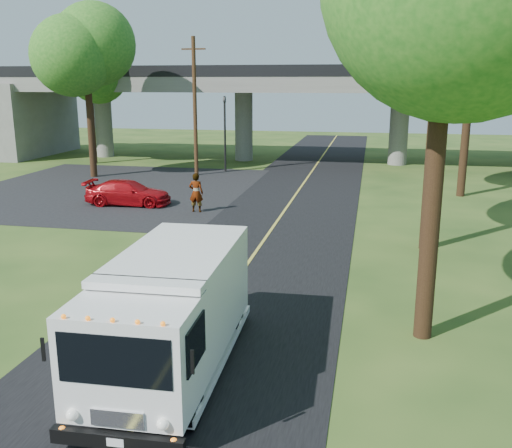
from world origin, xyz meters
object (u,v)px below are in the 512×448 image
(utility_pole, at_px, (195,106))
(tree_right_far, at_px, (479,39))
(step_van, at_px, (171,311))
(tree_left_lot, at_px, (87,53))
(pedestrian, at_px, (196,193))
(traffic_signal, at_px, (225,126))
(tree_left_far, at_px, (89,64))
(red_sedan, at_px, (128,193))

(utility_pole, bearing_deg, tree_right_far, -14.00)
(step_van, bearing_deg, tree_left_lot, 118.46)
(tree_right_far, height_order, pedestrian, tree_right_far)
(traffic_signal, bearing_deg, step_van, -77.86)
(tree_left_far, xyz_separation_m, pedestrian, (12.63, -14.61, -6.49))
(utility_pole, distance_m, red_sedan, 10.64)
(red_sedan, bearing_deg, pedestrian, -107.00)
(utility_pole, bearing_deg, tree_left_far, 157.57)
(pedestrian, bearing_deg, utility_pole, -72.70)
(tree_right_far, distance_m, tree_left_lot, 23.09)
(traffic_signal, relative_size, utility_pole, 0.58)
(step_van, distance_m, pedestrian, 15.74)
(utility_pole, xyz_separation_m, pedestrian, (3.34, -10.77, -3.63))
(tree_left_far, bearing_deg, step_van, -60.56)
(tree_left_lot, bearing_deg, red_sedan, -53.39)
(tree_left_far, bearing_deg, utility_pole, -22.43)
(traffic_signal, distance_m, red_sedan, 12.31)
(tree_left_lot, bearing_deg, utility_pole, 18.97)
(step_van, xyz_separation_m, pedestrian, (-4.17, 15.16, -0.47))
(traffic_signal, xyz_separation_m, red_sedan, (-2.08, -11.85, -2.57))
(traffic_signal, distance_m, step_van, 28.63)
(step_van, xyz_separation_m, red_sedan, (-8.09, 16.09, -0.79))
(tree_left_far, relative_size, step_van, 1.57)
(traffic_signal, height_order, utility_pole, utility_pole)
(traffic_signal, height_order, tree_left_lot, tree_left_lot)
(traffic_signal, height_order, step_van, traffic_signal)
(step_van, bearing_deg, pedestrian, 103.70)
(tree_right_far, bearing_deg, step_van, -112.89)
(utility_pole, xyz_separation_m, red_sedan, (-0.58, -9.85, -3.96))
(traffic_signal, relative_size, pedestrian, 2.71)
(tree_left_lot, height_order, red_sedan, tree_left_lot)
(tree_right_far, xyz_separation_m, tree_left_lot, (-23.00, 2.00, -0.40))
(tree_left_far, xyz_separation_m, step_van, (16.80, -29.77, -6.02))
(tree_right_far, xyz_separation_m, pedestrian, (-13.37, -6.61, -7.34))
(tree_left_lot, bearing_deg, tree_left_far, 116.57)
(tree_left_lot, height_order, pedestrian, tree_left_lot)
(traffic_signal, xyz_separation_m, pedestrian, (1.84, -12.77, -2.24))
(tree_left_lot, relative_size, tree_left_far, 1.06)
(step_van, distance_m, red_sedan, 18.02)
(tree_left_lot, relative_size, pedestrian, 5.47)
(tree_right_far, bearing_deg, pedestrian, -153.69)
(utility_pole, xyz_separation_m, step_van, (7.51, -25.94, -3.17))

